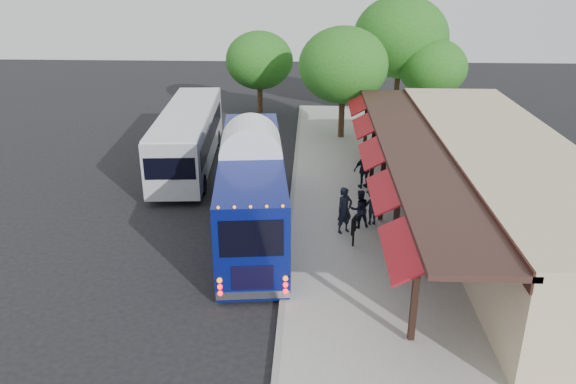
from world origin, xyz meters
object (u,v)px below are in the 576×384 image
(city_bus, at_px, (188,135))
(ped_d, at_px, (373,206))
(ped_a, at_px, (345,210))
(sign_board, at_px, (354,226))
(ped_b, at_px, (360,209))
(coach_bus, at_px, (252,184))
(ped_c, at_px, (365,169))

(city_bus, bearing_deg, ped_d, -42.37)
(ped_a, bearing_deg, city_bus, 100.30)
(ped_a, xyz_separation_m, sign_board, (0.28, -1.18, -0.12))
(city_bus, bearing_deg, ped_a, -49.36)
(ped_a, height_order, sign_board, ped_a)
(sign_board, bearing_deg, ped_a, 124.07)
(city_bus, height_order, ped_b, city_bus)
(ped_a, distance_m, sign_board, 1.22)
(city_bus, xyz_separation_m, ped_a, (7.79, -7.93, -0.59))
(coach_bus, height_order, ped_b, coach_bus)
(ped_c, bearing_deg, ped_b, 62.18)
(ped_b, bearing_deg, ped_d, -170.35)
(city_bus, height_order, ped_c, city_bus)
(city_bus, bearing_deg, ped_b, -45.31)
(sign_board, bearing_deg, ped_b, 98.96)
(ped_d, bearing_deg, ped_a, 27.02)
(ped_a, height_order, ped_b, ped_a)
(ped_a, relative_size, ped_d, 1.17)
(city_bus, relative_size, ped_a, 6.08)
(ped_d, distance_m, sign_board, 2.17)
(sign_board, bearing_deg, ped_c, 102.06)
(city_bus, distance_m, ped_b, 11.25)
(city_bus, height_order, sign_board, city_bus)
(city_bus, distance_m, ped_c, 9.52)
(ped_b, bearing_deg, city_bus, -60.52)
(coach_bus, height_order, ped_c, coach_bus)
(ped_b, relative_size, sign_board, 1.32)
(ped_c, xyz_separation_m, ped_d, (0.00, -4.00, -0.12))
(city_bus, xyz_separation_m, ped_b, (8.42, -7.44, -0.73))
(coach_bus, xyz_separation_m, ped_a, (3.67, -0.47, -0.84))
(ped_b, xyz_separation_m, ped_d, (0.55, 0.30, 0.00))
(ped_d, height_order, sign_board, ped_d)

